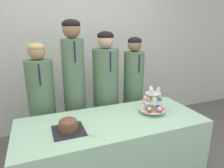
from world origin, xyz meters
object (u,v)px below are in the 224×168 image
at_px(cake_knife, 96,137).
at_px(student_2, 106,97).
at_px(cupcake_stand, 152,102).
at_px(student_3, 133,95).
at_px(student_1, 75,94).
at_px(round_cake, 68,125).
at_px(student_0, 43,110).

xyz_separation_m(cake_knife, student_2, (0.38, 0.84, 0.01)).
distance_m(cupcake_stand, student_3, 0.61).
bearing_deg(student_2, student_1, -180.00).
height_order(round_cake, student_2, student_2).
relative_size(round_cake, student_1, 0.16).
height_order(cupcake_stand, student_1, student_1).
relative_size(cupcake_stand, student_1, 0.17).
relative_size(cake_knife, student_0, 0.15).
distance_m(round_cake, student_0, 0.69).
xyz_separation_m(cupcake_stand, student_3, (0.09, 0.59, -0.13)).
height_order(student_0, student_1, student_1).
relative_size(round_cake, student_2, 0.18).
height_order(student_0, student_3, student_3).
distance_m(round_cake, student_1, 0.69).
bearing_deg(student_3, student_1, 180.00).
height_order(cake_knife, cupcake_stand, cupcake_stand).
height_order(student_1, student_2, student_1).
bearing_deg(student_2, student_3, -0.00).
bearing_deg(student_2, cupcake_stand, -63.53).
bearing_deg(student_1, student_0, -180.00).
height_order(round_cake, student_0, student_0).
bearing_deg(student_1, student_3, -0.00).
bearing_deg(student_0, student_2, 0.00).
relative_size(cake_knife, student_3, 0.14).
xyz_separation_m(round_cake, student_2, (0.58, 0.66, -0.05)).
xyz_separation_m(round_cake, student_3, (0.96, 0.66, -0.07)).
xyz_separation_m(cake_knife, cupcake_stand, (0.68, 0.24, 0.12)).
bearing_deg(student_0, student_1, 0.00).
distance_m(round_cake, student_3, 1.17).
relative_size(cupcake_stand, student_3, 0.20).
bearing_deg(student_2, cake_knife, -114.70).
bearing_deg(cupcake_stand, student_2, 116.47).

